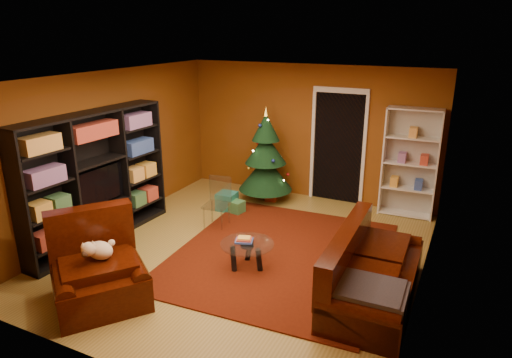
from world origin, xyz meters
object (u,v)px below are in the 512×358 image
at_px(rug, 281,254).
at_px(coffee_table, 247,255).
at_px(armchair, 99,269).
at_px(acrylic_chair, 216,206).
at_px(christmas_tree, 266,156).
at_px(sofa, 375,267).
at_px(gift_box_green, 237,207).
at_px(gift_box_teal, 227,201).
at_px(gift_box_red, 271,195).
at_px(media_unit, 96,178).
at_px(dog, 100,250).
at_px(white_bookshelf, 410,164).

height_order(rug, coffee_table, coffee_table).
distance_m(armchair, acrylic_chair, 2.57).
relative_size(christmas_tree, sofa, 0.89).
bearing_deg(gift_box_green, christmas_tree, 77.75).
xyz_separation_m(gift_box_teal, gift_box_green, (0.25, -0.07, -0.05)).
relative_size(christmas_tree, gift_box_green, 7.91).
relative_size(armchair, sofa, 0.55).
distance_m(gift_box_red, sofa, 3.64).
xyz_separation_m(media_unit, dog, (1.27, -1.29, -0.36)).
bearing_deg(gift_box_red, christmas_tree, -171.49).
xyz_separation_m(rug, gift_box_teal, (-1.61, 1.21, 0.16)).
bearing_deg(white_bookshelf, gift_box_teal, -160.31).
height_order(sofa, coffee_table, sofa).
xyz_separation_m(dog, coffee_table, (1.25, 1.46, -0.47)).
height_order(gift_box_teal, gift_box_red, gift_box_teal).
distance_m(christmas_tree, coffee_table, 2.80).
height_order(christmas_tree, gift_box_teal, christmas_tree).
xyz_separation_m(rug, sofa, (1.49, -0.56, 0.44)).
bearing_deg(sofa, gift_box_red, 43.57).
height_order(white_bookshelf, acrylic_chair, white_bookshelf).
bearing_deg(coffee_table, white_bookshelf, 60.32).
relative_size(gift_box_teal, white_bookshelf, 0.17).
xyz_separation_m(media_unit, armchair, (1.28, -1.36, -0.58)).
height_order(rug, dog, dog).
bearing_deg(coffee_table, media_unit, -176.02).
distance_m(gift_box_green, coffee_table, 2.02).
distance_m(rug, gift_box_green, 1.78).
bearing_deg(gift_box_green, gift_box_red, 70.91).
bearing_deg(christmas_tree, white_bookshelf, 9.20).
xyz_separation_m(sofa, coffee_table, (-1.77, -0.00, -0.25)).
bearing_deg(rug, media_unit, -165.22).
bearing_deg(gift_box_green, dog, -93.13).
distance_m(gift_box_red, dog, 4.10).
bearing_deg(christmas_tree, gift_box_red, 8.51).
relative_size(media_unit, gift_box_teal, 8.03).
xyz_separation_m(gift_box_red, armchair, (-0.46, -4.10, 0.35)).
bearing_deg(sofa, media_unit, 91.20).
xyz_separation_m(armchair, coffee_table, (1.24, 1.53, -0.25)).
distance_m(gift_box_teal, dog, 3.28).
bearing_deg(rug, armchair, -126.03).
xyz_separation_m(christmas_tree, gift_box_teal, (-0.43, -0.78, -0.73)).
relative_size(gift_box_teal, acrylic_chair, 0.43).
bearing_deg(gift_box_red, acrylic_chair, -101.95).
relative_size(rug, christmas_tree, 1.88).
bearing_deg(white_bookshelf, sofa, -90.58).
height_order(gift_box_teal, armchair, armchair).
bearing_deg(white_bookshelf, rug, -122.36).
height_order(sofa, acrylic_chair, sofa).
xyz_separation_m(armchair, sofa, (3.01, 1.53, -0.00)).
bearing_deg(coffee_table, gift_box_teal, 126.77).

